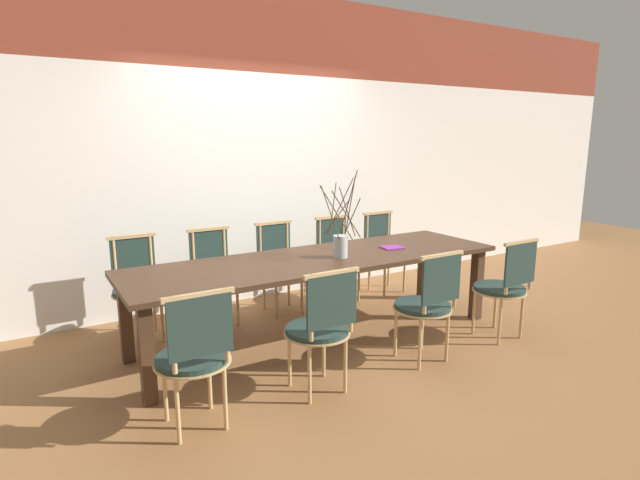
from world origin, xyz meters
TOP-DOWN VIEW (x-y plane):
  - ground_plane at (0.00, 0.00)m, footprint 16.00×16.00m
  - wall_rear at (0.00, 1.37)m, footprint 12.00×0.06m
  - dining_table at (0.00, 0.00)m, footprint 3.28×0.95m
  - chair_near_leftend at (-1.35, -0.83)m, footprint 0.46×0.46m
  - chair_near_left at (-0.49, -0.83)m, footprint 0.46×0.46m
  - chair_near_center at (0.47, -0.83)m, footprint 0.46×0.46m
  - chair_near_right at (1.36, -0.83)m, footprint 0.46×0.46m
  - chair_far_leftend at (-1.34, 0.83)m, footprint 0.46×0.46m
  - chair_far_left at (-0.65, 0.83)m, footprint 0.46×0.46m
  - chair_far_center at (0.03, 0.83)m, footprint 0.46×0.46m
  - chair_far_right at (0.73, 0.83)m, footprint 0.46×0.46m
  - chair_far_rightend at (1.36, 0.83)m, footprint 0.46×0.46m
  - vase_centerpiece at (0.15, -0.09)m, footprint 0.36×0.36m
  - book_stack at (0.76, -0.04)m, footprint 0.21×0.19m

SIDE VIEW (x-z plane):
  - ground_plane at x=0.00m, z-range 0.00..0.00m
  - chair_near_leftend at x=-1.35m, z-range 0.04..0.94m
  - chair_near_left at x=-0.49m, z-range 0.04..0.94m
  - chair_near_center at x=0.47m, z-range 0.04..0.94m
  - chair_near_right at x=1.36m, z-range 0.04..0.94m
  - chair_far_leftend at x=-1.34m, z-range 0.04..0.94m
  - chair_far_left at x=-0.65m, z-range 0.04..0.94m
  - chair_far_center at x=0.03m, z-range 0.04..0.94m
  - chair_far_right at x=0.73m, z-range 0.04..0.94m
  - chair_far_rightend at x=1.36m, z-range 0.04..0.94m
  - dining_table at x=0.00m, z-range 0.29..1.02m
  - book_stack at x=0.76m, z-range 0.73..0.74m
  - vase_centerpiece at x=0.15m, z-range 0.48..1.22m
  - wall_rear at x=0.00m, z-range 0.00..3.20m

